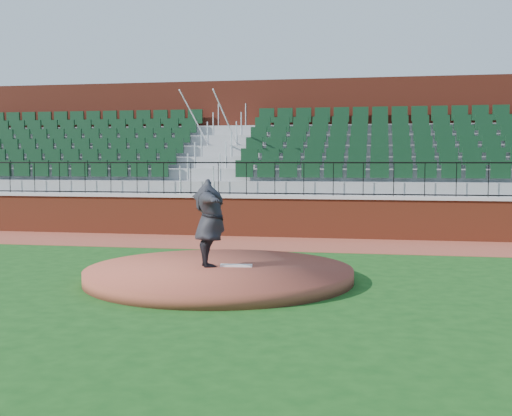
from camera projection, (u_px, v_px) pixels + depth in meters
The scene contains 10 objects.
ground at pixel (242, 277), 12.99m from camera, with size 90.00×90.00×0.00m, color #113E12.
warning_track at pixel (281, 243), 18.28m from camera, with size 34.00×3.20×0.01m, color brown.
field_wall at pixel (289, 218), 19.80m from camera, with size 34.00×0.35×1.20m, color maroon.
wall_cap at pixel (289, 197), 19.76m from camera, with size 34.00×0.45×0.10m, color #B7B7B7.
wall_railing at pixel (289, 179), 19.72m from camera, with size 34.00×0.05×1.00m, color black, non-canonical shape.
seating_stands at pixel (300, 162), 22.35m from camera, with size 34.00×5.10×4.60m, color gray, non-canonical shape.
concourse_wall at pixel (308, 151), 25.06m from camera, with size 34.00×0.50×5.50m, color maroon.
pitchers_mound at pixel (219, 274), 12.68m from camera, with size 5.27×5.27×0.25m, color brown.
pitching_rubber at pixel (236, 265), 12.80m from camera, with size 0.63×0.16×0.04m, color white.
pitcher at pixel (210, 223), 12.72m from camera, with size 2.15×0.58×1.75m, color black.
Camera 1 is at (2.66, -12.57, 2.35)m, focal length 45.10 mm.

